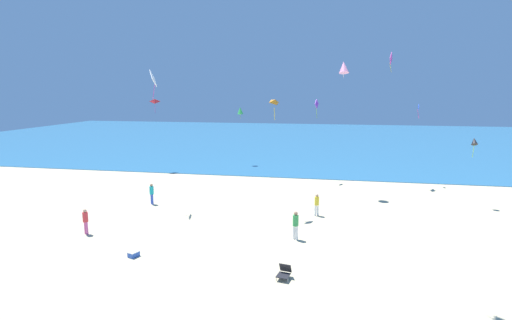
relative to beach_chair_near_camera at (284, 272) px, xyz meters
name	(u,v)px	position (x,y,z in m)	size (l,w,h in m)	color
ground_plane	(271,230)	(-1.39, 5.69, -0.29)	(120.00, 120.00, 0.00)	#C6B58C
ocean_water	(308,139)	(-1.39, 49.14, -0.26)	(120.00, 60.00, 0.05)	teal
beach_chair_near_camera	(284,272)	(0.00, 0.00, 0.00)	(0.63, 0.78, 0.61)	black
cooler_box	(134,254)	(-7.33, 0.86, -0.15)	(0.53, 0.58, 0.27)	#2D56B7
person_0	(296,223)	(0.11, 4.45, 0.61)	(0.43, 0.43, 1.56)	white
person_1	(85,220)	(-11.36, 3.13, 0.55)	(0.39, 0.39, 1.45)	#D8599E
person_2	(152,192)	(-10.33, 9.19, 0.57)	(0.42, 0.42, 1.48)	blue
person_3	(317,203)	(1.11, 8.71, 0.54)	(0.38, 0.38, 1.43)	white
kite_white	(153,79)	(-9.63, 8.77, 8.34)	(0.39, 1.09, 1.91)	white
kite_magenta	(391,59)	(6.59, 18.91, 10.17)	(0.34, 0.95, 1.63)	#DB3DA8
kite_black	(474,141)	(11.43, 12.97, 4.20)	(0.44, 0.63, 1.45)	black
kite_pink	(344,67)	(2.67, 14.72, 9.29)	(0.92, 1.06, 1.27)	pink
kite_red	(155,101)	(-15.05, 20.43, 6.65)	(0.95, 0.85, 1.53)	red
kite_purple	(317,104)	(0.66, 18.83, 6.42)	(0.33, 0.75, 1.65)	purple
kite_green	(240,111)	(-7.54, 25.08, 5.51)	(0.86, 0.84, 1.21)	green
kite_blue	(419,108)	(9.09, 19.28, 6.17)	(0.19, 0.50, 1.23)	blue
kite_orange	(275,101)	(-1.60, 8.67, 6.91)	(0.76, 0.79, 1.37)	orange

